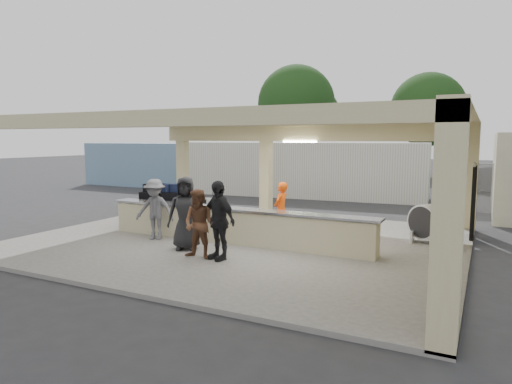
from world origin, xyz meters
The scene contains 15 objects.
ground centered at (0.00, 0.00, 0.00)m, with size 120.00×120.00×0.00m, color #28282A.
pavilion centered at (0.21, 0.66, 1.35)m, with size 12.01×10.00×3.55m.
baggage_counter centered at (0.00, -0.50, 0.59)m, with size 8.20×0.58×0.98m.
luggage_cart centered at (-3.06, 0.52, 0.89)m, with size 2.63×1.85×1.42m.
drum_fan centered at (4.79, 1.84, 0.68)m, with size 1.01×0.80×1.09m.
baggage_handler centered at (0.90, 0.76, 0.91)m, with size 0.59×0.33×1.63m, color #FF530D.
passenger_a centered at (0.12, -2.35, 0.94)m, with size 0.82×0.36×1.69m, color brown.
passenger_b centered at (0.57, -2.20, 1.05)m, with size 1.12×0.41×1.91m, color black.
passenger_c centered at (-2.21, -1.16, 0.97)m, with size 1.13×0.40×1.75m, color #55545A.
passenger_d centered at (-0.72, -1.74, 1.06)m, with size 0.94×0.38×1.92m, color black.
car_dark centered at (7.26, 16.00, 0.74)m, with size 1.58×4.47×1.49m, color black.
container_white centered at (-2.58, 10.87, 1.40)m, with size 12.90×2.58×2.80m, color silver.
container_blue centered at (-12.10, 11.40, 1.35)m, with size 10.38×2.49×2.70m, color #657FA1.
tree_left centered at (-7.68, 24.16, 5.59)m, with size 6.60×6.30×9.00m.
tree_mid centered at (2.32, 26.16, 4.96)m, with size 6.00×5.60×8.00m.
Camera 1 is at (6.23, -11.38, 2.99)m, focal length 32.00 mm.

